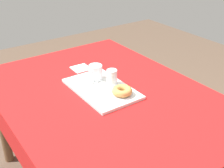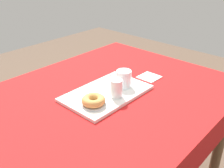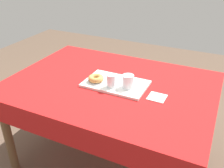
{
  "view_description": "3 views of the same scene",
  "coord_description": "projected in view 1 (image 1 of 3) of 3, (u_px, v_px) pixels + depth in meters",
  "views": [
    {
      "loc": [
        -1.21,
        0.79,
        1.57
      ],
      "look_at": [
        -0.0,
        -0.05,
        0.79
      ],
      "focal_mm": 47.41,
      "sensor_mm": 36.0,
      "label": 1
    },
    {
      "loc": [
        -0.81,
        -0.83,
        1.4
      ],
      "look_at": [
        0.07,
        -0.02,
        0.8
      ],
      "focal_mm": 41.63,
      "sensor_mm": 36.0,
      "label": 2
    },
    {
      "loc": [
        0.71,
        -1.45,
        1.6
      ],
      "look_at": [
        0.04,
        -0.05,
        0.76
      ],
      "focal_mm": 40.15,
      "sensor_mm": 36.0,
      "label": 3
    }
  ],
  "objects": [
    {
      "name": "tea_mug_left",
      "position": [
        95.0,
        73.0,
        1.76
      ],
      "size": [
        0.08,
        0.12,
        0.09
      ],
      "color": "white",
      "rests_on": "serving_tray"
    },
    {
      "name": "dining_table",
      "position": [
        105.0,
        107.0,
        1.71
      ],
      "size": [
        1.49,
        1.08,
        0.74
      ],
      "color": "red",
      "rests_on": "ground"
    },
    {
      "name": "sugar_donut_left",
      "position": [
        122.0,
        91.0,
        1.61
      ],
      "size": [
        0.11,
        0.11,
        0.04
      ],
      "primitive_type": "torus",
      "color": "tan",
      "rests_on": "donut_plate_left"
    },
    {
      "name": "donut_plate_left",
      "position": [
        122.0,
        94.0,
        1.62
      ],
      "size": [
        0.12,
        0.12,
        0.01
      ],
      "primitive_type": "cylinder",
      "color": "silver",
      "rests_on": "serving_tray"
    },
    {
      "name": "water_glass_near",
      "position": [
        112.0,
        78.0,
        1.71
      ],
      "size": [
        0.06,
        0.06,
        0.09
      ],
      "color": "white",
      "rests_on": "serving_tray"
    },
    {
      "name": "serving_tray",
      "position": [
        102.0,
        89.0,
        1.7
      ],
      "size": [
        0.45,
        0.28,
        0.02
      ],
      "primitive_type": "cube",
      "color": "white",
      "rests_on": "dining_table"
    },
    {
      "name": "paper_napkin",
      "position": [
        81.0,
        68.0,
        1.96
      ],
      "size": [
        0.12,
        0.11,
        0.01
      ],
      "primitive_type": "cube",
      "rotation": [
        0.0,
        0.0,
        -0.02
      ],
      "color": "white",
      "rests_on": "dining_table"
    }
  ]
}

